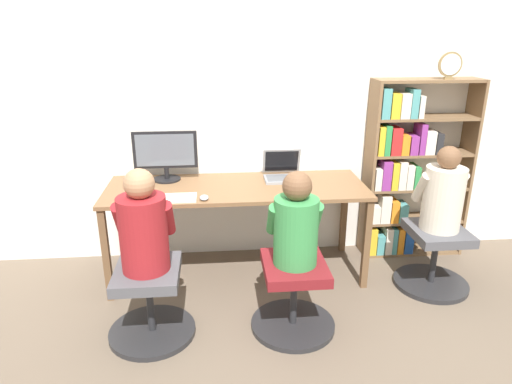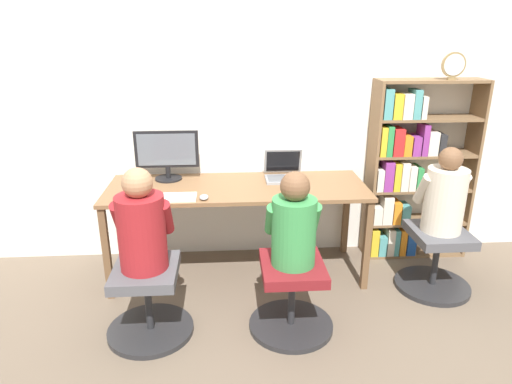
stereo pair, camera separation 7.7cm
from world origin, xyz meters
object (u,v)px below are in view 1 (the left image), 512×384
office_chair_left (150,302)px  desk_clock (450,65)px  person_at_monitor (143,227)px  desktop_monitor (165,155)px  laptop (283,173)px  office_chair_right (294,295)px  bookshelf (405,173)px  person_at_laptop (296,224)px  office_chair_side (434,257)px  keyboard (167,198)px  person_near_shelf (443,194)px

office_chair_left → desk_clock: size_ratio=2.70×
person_at_monitor → desktop_monitor: bearing=86.6°
laptop → desktop_monitor: bearing=177.2°
office_chair_right → bookshelf: 1.60m
laptop → bookshelf: (1.07, 0.08, -0.06)m
office_chair_right → desk_clock: size_ratio=2.70×
person_at_laptop → office_chair_right: bearing=-90.0°
office_chair_right → desk_clock: 2.19m
desk_clock → person_at_monitor: bearing=-157.8°
office_chair_side → person_at_monitor: bearing=-168.9°
laptop → office_chair_left: (-1.00, -0.93, -0.56)m
office_chair_left → bookshelf: bookshelf is taller
person_at_monitor → bookshelf: bookshelf is taller
desk_clock → office_chair_right: bearing=-144.9°
office_chair_left → office_chair_right: same height
person_at_monitor → office_chair_side: person_at_monitor is taller
person_at_laptop → desk_clock: desk_clock is taller
keyboard → office_chair_left: keyboard is taller
office_chair_right → person_at_laptop: bearing=90.0°
person_at_laptop → desk_clock: bearing=34.9°
keyboard → laptop: bearing=24.6°
office_chair_left → bookshelf: bearing=25.8°
person_at_laptop → person_near_shelf: 1.26m
desktop_monitor → keyboard: bearing=-85.2°
desktop_monitor → office_chair_right: size_ratio=0.89×
keyboard → desk_clock: bearing=11.2°
office_chair_left → person_at_monitor: person_at_monitor is taller
laptop → office_chair_left: 1.48m
person_at_monitor → bookshelf: (2.08, 1.00, -0.03)m
bookshelf → office_chair_side: bearing=-84.4°
desktop_monitor → bookshelf: 2.03m
office_chair_right → person_near_shelf: (1.18, 0.44, 0.52)m
person_at_monitor → laptop: bearing=42.6°
laptop → desk_clock: 1.57m
office_chair_side → laptop: bearing=155.8°
keyboard → person_at_laptop: bearing=-31.3°
office_chair_left → person_near_shelf: bearing=11.3°
laptop → person_at_laptop: size_ratio=0.50×
person_near_shelf → person_at_laptop: bearing=-159.9°
laptop → person_at_monitor: bearing=-137.4°
person_at_laptop → person_at_monitor: bearing=179.3°
person_near_shelf → desktop_monitor: bearing=165.2°
office_chair_right → person_at_monitor: bearing=179.1°
person_at_laptop → office_chair_side: 1.36m
office_chair_left → person_at_monitor: 0.53m
keyboard → desk_clock: 2.44m
office_chair_right → office_chair_left: bearing=179.4°
office_chair_side → person_at_laptop: bearing=-160.1°
laptop → person_near_shelf: (1.13, -0.50, -0.04)m
person_at_monitor → desk_clock: 2.66m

